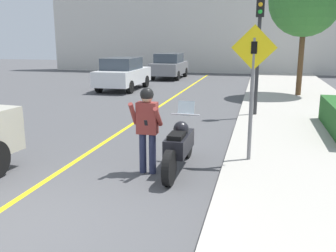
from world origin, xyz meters
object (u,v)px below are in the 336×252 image
Objects in this scene: traffic_light at (259,32)px; person_biker at (147,122)px; motorcycle at (179,145)px; street_tree at (305,1)px; parked_car_white at (123,74)px; parked_car_grey at (169,66)px; crossing_sign at (252,81)px.

person_biker is at bearing -108.11° from traffic_light.
street_tree reaches higher than motorcycle.
motorcycle is at bearing -64.34° from parked_car_white.
parked_car_grey is at bearing 138.19° from street_tree.
traffic_light is 9.23m from parked_car_white.
street_tree is 9.41m from parked_car_white.
street_tree reaches higher than crossing_sign.
parked_car_white is at bearing 115.66° from motorcycle.
crossing_sign is 0.66× the size of parked_car_grey.
parked_car_grey is (-3.94, 18.12, -0.20)m from person_biker.
traffic_light is at bearing 76.14° from motorcycle.
person_biker is (-0.57, -0.35, 0.53)m from motorcycle.
crossing_sign is 0.71× the size of traffic_light.
street_tree is 1.36× the size of parked_car_grey.
motorcycle is 0.61× the size of traffic_light.
parked_car_white is at bearing 122.46° from crossing_sign.
person_biker is at bearing -152.73° from crossing_sign.
parked_car_grey is at bearing 102.28° from person_biker.
parked_car_grey is at bearing 116.14° from traffic_light.
traffic_light is (0.03, 5.05, 1.06)m from crossing_sign.
traffic_light is at bearing -39.87° from parked_car_white.
parked_car_white is (-5.51, 11.47, 0.34)m from motorcycle.
person_biker is at bearing -148.43° from motorcycle.
street_tree is 1.36× the size of parked_car_white.
parked_car_white is at bearing 140.13° from traffic_light.
street_tree reaches higher than person_biker.
street_tree is (3.82, 11.17, 3.20)m from person_biker.
motorcycle is at bearing 31.57° from person_biker.
crossing_sign is 10.63m from street_tree.
person_biker reaches higher than parked_car_white.
crossing_sign is 5.15m from traffic_light.
crossing_sign is at bearing -100.43° from street_tree.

